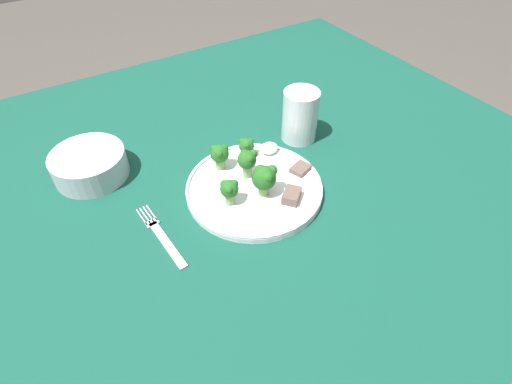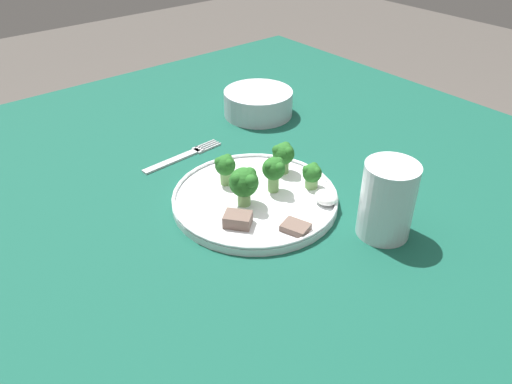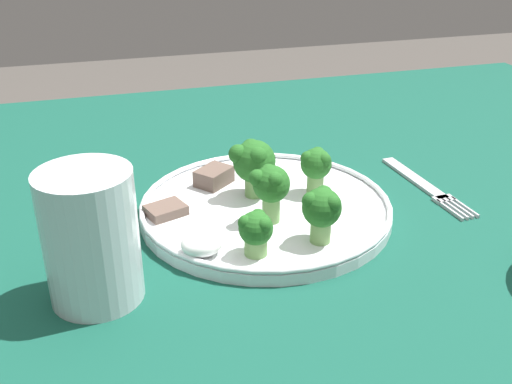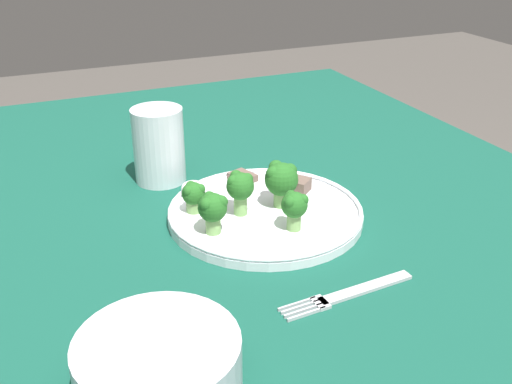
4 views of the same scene
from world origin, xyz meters
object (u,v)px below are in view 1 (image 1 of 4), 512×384
object	(u,v)px
cream_bowl	(90,165)
dinner_plate	(254,188)
fork	(162,236)
drinking_glass	(300,118)

from	to	relation	value
cream_bowl	dinner_plate	bearing A→B (deg)	-40.43
dinner_plate	fork	size ratio (longest dim) A/B	1.58
fork	drinking_glass	xyz separation A→B (m)	(0.39, 0.11, 0.05)
cream_bowl	drinking_glass	size ratio (longest dim) A/B	1.27
dinner_plate	drinking_glass	xyz separation A→B (m)	(0.18, 0.10, 0.04)
dinner_plate	cream_bowl	world-z (taller)	cream_bowl
dinner_plate	fork	xyz separation A→B (m)	(-0.20, -0.01, -0.01)
cream_bowl	fork	bearing A→B (deg)	-76.44
drinking_glass	fork	bearing A→B (deg)	-163.71
dinner_plate	cream_bowl	bearing A→B (deg)	139.57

